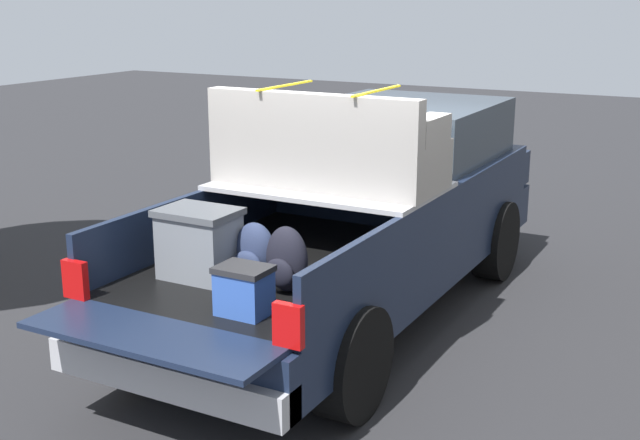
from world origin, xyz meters
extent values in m
plane|color=#262628|center=(0.00, 0.00, 0.00)|extent=(40.00, 40.00, 0.00)
cube|color=#162138|center=(0.00, 0.00, 0.63)|extent=(5.50, 1.92, 0.44)
cube|color=black|center=(-1.20, 0.00, 0.87)|extent=(2.80, 1.80, 0.04)
cube|color=#162138|center=(-1.20, 0.93, 1.10)|extent=(2.80, 0.06, 0.50)
cube|color=#162138|center=(-1.20, -0.93, 1.10)|extent=(2.80, 0.06, 0.50)
cube|color=#162138|center=(0.17, 0.00, 1.10)|extent=(0.06, 1.80, 0.50)
cube|color=#162138|center=(-2.88, 0.00, 0.87)|extent=(0.55, 1.80, 0.04)
cube|color=#B2B2B7|center=(-0.43, 0.00, 1.37)|extent=(1.25, 1.92, 0.04)
cube|color=#162138|center=(1.35, 0.00, 1.10)|extent=(2.30, 1.92, 0.50)
cube|color=#2D3842|center=(1.25, 0.00, 1.63)|extent=(1.94, 1.76, 0.57)
cube|color=#162138|center=(2.70, 0.00, 1.04)|extent=(0.40, 1.82, 0.38)
cube|color=#B2B2B7|center=(-2.72, 0.00, 0.53)|extent=(0.24, 1.92, 0.24)
cube|color=red|center=(-2.62, 0.88, 1.03)|extent=(0.06, 0.20, 0.28)
cube|color=red|center=(-2.62, -0.88, 1.03)|extent=(0.06, 0.20, 0.28)
cylinder|color=black|center=(1.75, 0.88, 0.43)|extent=(0.86, 0.30, 0.86)
cylinder|color=black|center=(1.75, -0.88, 0.43)|extent=(0.86, 0.30, 0.86)
cylinder|color=black|center=(-1.75, 0.88, 0.43)|extent=(0.86, 0.30, 0.86)
cylinder|color=black|center=(-1.75, -0.88, 0.43)|extent=(0.86, 0.30, 0.86)
cube|color=slate|center=(-1.83, 0.37, 1.14)|extent=(0.40, 0.55, 0.49)
cube|color=#505359|center=(-1.83, 0.37, 1.41)|extent=(0.44, 0.59, 0.05)
ellipsoid|color=#283351|center=(-1.67, -0.02, 1.11)|extent=(0.20, 0.34, 0.45)
ellipsoid|color=#283351|center=(-1.78, -0.02, 1.05)|extent=(0.09, 0.24, 0.20)
ellipsoid|color=black|center=(-1.78, -0.37, 1.14)|extent=(0.20, 0.33, 0.49)
ellipsoid|color=black|center=(-1.89, -0.37, 1.06)|extent=(0.09, 0.23, 0.22)
cube|color=#3359B2|center=(-2.30, -0.34, 1.04)|extent=(0.26, 0.34, 0.30)
cube|color=#262628|center=(-2.30, -0.34, 1.21)|extent=(0.28, 0.36, 0.04)
cube|color=#9E9993|center=(-0.43, 0.00, 1.60)|extent=(0.82, 1.96, 0.42)
cube|color=#9E9993|center=(-0.75, 0.00, 2.01)|extent=(0.16, 1.96, 0.40)
cube|color=#9E9993|center=(-0.38, 0.88, 1.92)|extent=(0.58, 0.20, 0.22)
cube|color=#9E9993|center=(-0.38, -0.88, 1.92)|extent=(0.58, 0.20, 0.22)
cube|color=yellow|center=(-0.43, 0.44, 2.22)|extent=(0.92, 0.03, 0.02)
cube|color=yellow|center=(-0.43, -0.44, 2.22)|extent=(0.92, 0.03, 0.02)
camera|label=1|loc=(-6.64, -3.29, 2.97)|focal=46.20mm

